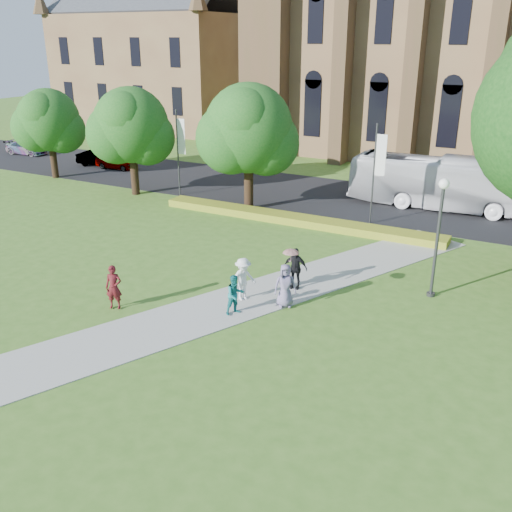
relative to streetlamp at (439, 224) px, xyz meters
The scene contains 21 objects.
ground 10.46m from the streetlamp, 139.09° to the right, with size 160.00×160.00×0.00m, color #406E21.
road 15.79m from the streetlamp, 119.05° to the left, with size 160.00×10.00×0.02m, color black.
footpath 9.86m from the streetlamp, 143.75° to the right, with size 3.20×30.00×0.04m, color #B2B2A8.
flower_hedge 12.02m from the streetlamp, 144.81° to the left, with size 18.00×1.40×0.45m, color gold.
building_west 54.93m from the streetlamp, 139.46° to the left, with size 22.00×14.00×18.30m.
streetlamp is the anchor object (origin of this frame).
street_tree_0 23.77m from the streetlamp, 161.57° to the left, with size 5.20×5.20×7.50m.
street_tree_1 15.81m from the streetlamp, 149.35° to the left, with size 5.60×5.60×8.05m.
street_tree_2 32.65m from the streetlamp, 164.90° to the left, with size 4.80×4.80×6.95m.
banner_pole_0 10.23m from the streetlamp, 121.76° to the left, with size 0.70×0.10×6.00m.
banner_pole_1 21.25m from the streetlamp, 155.83° to the left, with size 0.70×0.10×6.00m.
tour_coach 14.31m from the streetlamp, 99.24° to the left, with size 2.87×12.26×3.42m, color white.
car_0 32.28m from the streetlamp, 155.57° to the left, with size 1.51×3.76×1.28m, color gray.
car_1 34.06m from the streetlamp, 156.53° to the left, with size 1.51×4.34×1.43m, color gray.
car_2 43.66m from the streetlamp, 161.05° to the left, with size 1.73×4.25×1.23m, color gray.
pedestrian_0 13.78m from the streetlamp, 146.54° to the right, with size 0.68×0.45×1.87m, color #511216.
pedestrian_1 9.01m from the streetlamp, 139.99° to the right, with size 0.82×0.64×1.68m, color #177576.
pedestrian_2 8.54m from the streetlamp, 148.86° to the right, with size 1.22×0.70×1.88m, color white.
pedestrian_3 6.40m from the streetlamp, 159.40° to the right, with size 1.11×0.46×1.90m, color black.
pedestrian_4 6.94m from the streetlamp, 142.30° to the right, with size 0.91×0.59×1.87m, color slate.
parasol 6.43m from the streetlamp, 142.02° to the right, with size 0.66×0.66×0.58m, color #C18894.
Camera 1 is at (11.43, -17.10, 10.64)m, focal length 40.00 mm.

